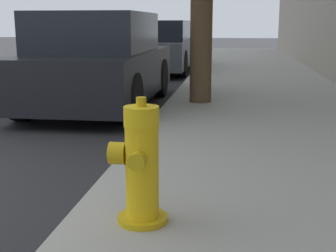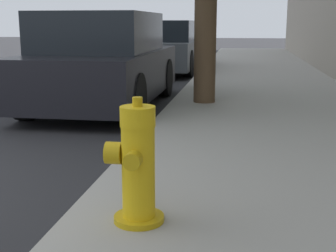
# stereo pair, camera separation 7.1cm
# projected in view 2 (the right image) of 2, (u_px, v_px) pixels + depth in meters

# --- Properties ---
(sidewalk_slab) EXTENTS (3.00, 40.00, 0.13)m
(sidewalk_slab) POSITION_uv_depth(u_px,v_px,m) (309.00, 236.00, 2.78)
(sidewalk_slab) COLOR #99968E
(sidewalk_slab) RESTS_ON ground_plane
(fire_hydrant) EXTENTS (0.35, 0.36, 0.76)m
(fire_hydrant) POSITION_uv_depth(u_px,v_px,m) (137.00, 166.00, 2.76)
(fire_hydrant) COLOR #C39C11
(fire_hydrant) RESTS_ON sidewalk_slab
(parked_car_near) EXTENTS (1.72, 3.89, 1.46)m
(parked_car_near) POSITION_uv_depth(u_px,v_px,m) (103.00, 63.00, 7.29)
(parked_car_near) COLOR black
(parked_car_near) RESTS_ON ground_plane
(parked_car_mid) EXTENTS (1.84, 4.33, 1.37)m
(parked_car_mid) POSITION_uv_depth(u_px,v_px,m) (164.00, 47.00, 12.70)
(parked_car_mid) COLOR #4C5156
(parked_car_mid) RESTS_ON ground_plane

